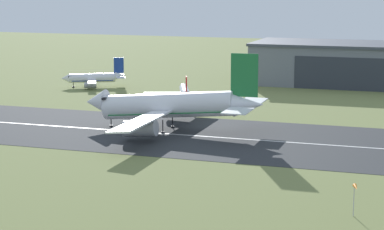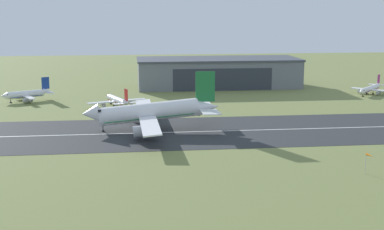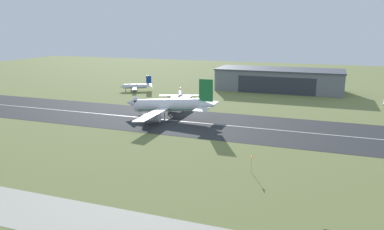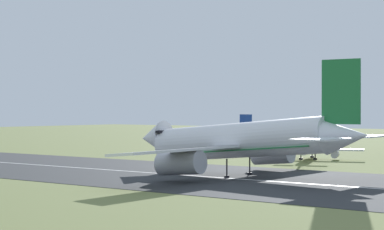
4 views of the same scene
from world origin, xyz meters
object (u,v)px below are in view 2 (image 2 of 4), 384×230
at_px(airplane_landing, 150,113).
at_px(airplane_parked_west, 370,89).
at_px(airplane_parked_centre, 118,101).
at_px(windsock_pole, 370,156).
at_px(airplane_parked_east, 26,94).

relative_size(airplane_landing, airplane_parked_west, 2.54).
height_order(airplane_parked_centre, windsock_pole, airplane_parked_centre).
xyz_separation_m(airplane_parked_west, airplane_parked_east, (-153.70, -2.11, 0.49)).
bearing_deg(airplane_landing, windsock_pole, -47.32).
height_order(airplane_landing, airplane_parked_centre, airplane_landing).
distance_m(airplane_landing, airplane_parked_west, 121.44).
bearing_deg(airplane_landing, airplane_parked_centre, 104.79).
xyz_separation_m(airplane_landing, windsock_pole, (49.42, -53.59, -1.22)).
xyz_separation_m(airplane_parked_centre, airplane_parked_east, (-38.64, 18.04, 0.32)).
xyz_separation_m(airplane_parked_east, windsock_pole, (99.40, -114.56, 1.63)).
distance_m(airplane_parked_centre, airplane_parked_east, 42.65).
bearing_deg(airplane_parked_centre, airplane_parked_east, 154.98).
bearing_deg(airplane_parked_west, airplane_parked_east, -179.22).
height_order(airplane_parked_west, airplane_parked_east, airplane_parked_east).
height_order(airplane_landing, windsock_pole, airplane_landing).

